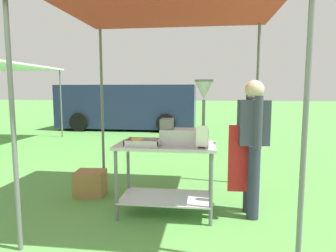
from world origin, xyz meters
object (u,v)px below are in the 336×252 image
donut_cart (166,164)px  menu_sign (202,139)px  stall_canopy (167,8)px  van_navy (128,106)px  donut_tray (142,143)px  donut_fryer (187,125)px  supply_crate (90,183)px  vendor (252,141)px

donut_cart → menu_sign: bearing=-25.4°
stall_canopy → van_navy: 8.25m
donut_tray → stall_canopy: bearing=38.2°
donut_fryer → menu_sign: size_ratio=3.03×
donut_tray → van_navy: (-2.29, 7.90, -0.01)m
stall_canopy → donut_cart: (0.00, -0.10, -1.83)m
supply_crate → van_navy: van_navy is taller
donut_cart → van_navy: van_navy is taller
menu_sign → van_navy: van_navy is taller
vendor → van_navy: (-3.56, 7.70, -0.03)m
menu_sign → donut_tray: bearing=172.2°
vendor → van_navy: bearing=114.8°
stall_canopy → van_navy: bearing=108.4°
donut_cart → menu_sign: size_ratio=4.70×
stall_canopy → van_navy: (-2.55, 7.69, -1.56)m
donut_tray → menu_sign: menu_sign is taller
menu_sign → supply_crate: (-1.58, 0.68, -0.79)m
donut_cart → supply_crate: 1.32m
donut_tray → vendor: bearing=8.9°
menu_sign → vendor: 0.66m
donut_tray → donut_fryer: donut_fryer is taller
menu_sign → vendor: bearing=26.7°
menu_sign → van_navy: size_ratio=0.05×
van_navy → menu_sign: bearing=-69.6°
donut_tray → donut_fryer: size_ratio=0.53×
supply_crate → van_navy: (-1.40, 7.31, 0.70)m
menu_sign → vendor: (0.58, 0.29, -0.06)m
stall_canopy → supply_crate: (-1.15, 0.38, -2.26)m
donut_cart → stall_canopy: bearing=90.0°
menu_sign → stall_canopy: bearing=144.8°
donut_tray → van_navy: bearing=106.2°
stall_canopy → donut_cart: bearing=-90.0°
stall_canopy → menu_sign: (0.43, -0.30, -1.48)m
vendor → supply_crate: (-2.16, 0.38, -0.72)m
donut_tray → supply_crate: donut_tray is taller
stall_canopy → donut_tray: (-0.26, -0.21, -1.55)m
donut_fryer → vendor: size_ratio=0.47×
donut_cart → supply_crate: (-1.15, 0.48, -0.43)m
menu_sign → supply_crate: menu_sign is taller
donut_tray → vendor: (1.27, 0.20, 0.02)m
vendor → van_navy: size_ratio=0.31×
donut_fryer → donut_cart: bearing=-174.6°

